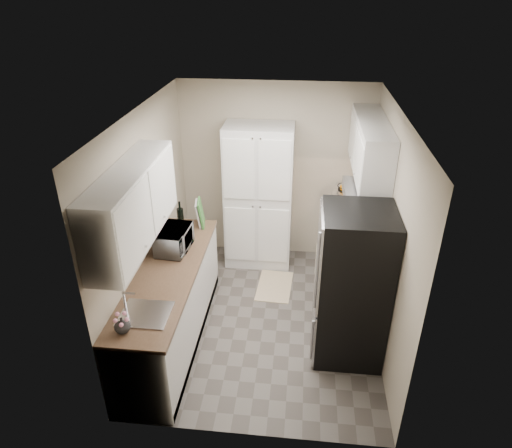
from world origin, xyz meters
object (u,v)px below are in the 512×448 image
(electric_range, at_px, (347,272))
(toaster_oven, at_px, (345,198))
(refrigerator, at_px, (352,286))
(pantry_cabinet, at_px, (259,197))
(wine_bottle, at_px, (180,216))
(microwave, at_px, (174,240))

(electric_range, relative_size, toaster_oven, 2.71)
(electric_range, bearing_deg, toaster_oven, 90.85)
(electric_range, relative_size, refrigerator, 0.66)
(pantry_cabinet, distance_m, refrigerator, 2.07)
(toaster_oven, bearing_deg, electric_range, -76.73)
(pantry_cabinet, xyz_separation_m, toaster_oven, (1.16, 0.01, 0.04))
(pantry_cabinet, relative_size, toaster_oven, 4.79)
(pantry_cabinet, distance_m, toaster_oven, 1.16)
(wine_bottle, bearing_deg, toaster_oven, 21.56)
(refrigerator, relative_size, microwave, 3.57)
(pantry_cabinet, height_order, refrigerator, pantry_cabinet)
(toaster_oven, bearing_deg, pantry_cabinet, -167.21)
(microwave, xyz_separation_m, toaster_oven, (1.98, 1.34, -0.01))
(wine_bottle, xyz_separation_m, toaster_oven, (2.04, 0.81, -0.04))
(microwave, bearing_deg, pantry_cabinet, -27.73)
(microwave, bearing_deg, electric_range, -74.60)
(refrigerator, xyz_separation_m, toaster_oven, (0.02, 1.73, 0.19))
(microwave, relative_size, wine_bottle, 1.51)
(pantry_cabinet, relative_size, refrigerator, 1.18)
(microwave, bearing_deg, wine_bottle, 10.42)
(pantry_cabinet, height_order, electric_range, pantry_cabinet)
(microwave, distance_m, toaster_oven, 2.39)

